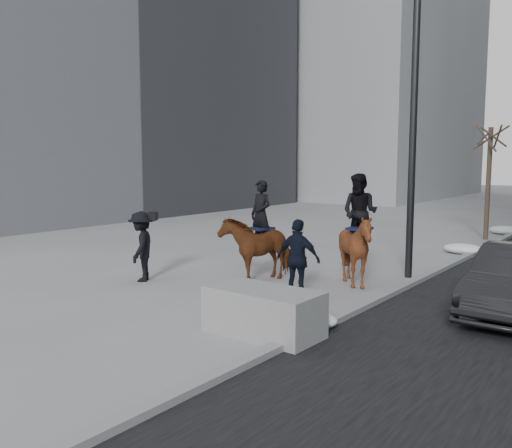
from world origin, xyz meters
The scene contains 11 objects.
ground centered at (0.00, 0.00, 0.00)m, with size 120.00×120.00×0.00m, color gray.
curb centered at (3.00, 10.00, 0.06)m, with size 0.25×90.00×0.12m, color gray.
building_left centered at (-19.00, 10.00, 10.00)m, with size 12.00×26.00×20.00m, color #595960.
planter centered at (2.34, -1.68, 0.40)m, with size 2.02×1.01×0.81m, color gray.
tree_near centered at (2.40, 12.58, 2.36)m, with size 1.20×1.20×4.71m, color #382C21, non-canonical shape.
mounted_left centered at (-0.37, 1.76, 0.94)m, with size 1.19×2.07×2.52m.
mounted_right centered at (1.98, 2.58, 1.09)m, with size 1.47×1.64×2.71m.
feeder centered at (1.49, 0.75, 0.88)m, with size 1.06×0.90×1.75m.
camera_crew centered at (-2.58, -0.13, 0.89)m, with size 1.18×1.30×1.75m.
lamppost centered at (2.60, 4.32, 4.99)m, with size 0.25×0.80×9.09m.
snow_piles centered at (2.70, 8.61, 0.16)m, with size 1.35×16.13×0.34m.
Camera 1 is at (7.77, -9.05, 3.03)m, focal length 38.00 mm.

